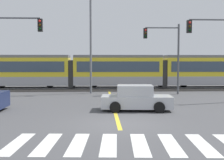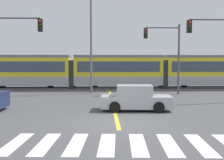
# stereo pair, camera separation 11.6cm
# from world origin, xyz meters

# --- Properties ---
(ground_plane) EXTENTS (200.00, 200.00, 0.00)m
(ground_plane) POSITION_xyz_m (0.00, 0.00, 0.00)
(ground_plane) COLOR #474749
(track_bed) EXTENTS (120.00, 4.00, 0.18)m
(track_bed) POSITION_xyz_m (0.00, 16.29, 0.09)
(track_bed) COLOR #56514C
(track_bed) RESTS_ON ground
(rail_near) EXTENTS (120.00, 0.08, 0.10)m
(rail_near) POSITION_xyz_m (0.00, 15.57, 0.23)
(rail_near) COLOR #939399
(rail_near) RESTS_ON track_bed
(rail_far) EXTENTS (120.00, 0.08, 0.10)m
(rail_far) POSITION_xyz_m (0.00, 17.01, 0.23)
(rail_far) COLOR #939399
(rail_far) RESTS_ON track_bed
(light_rail_tram) EXTENTS (28.00, 2.64, 3.43)m
(light_rail_tram) POSITION_xyz_m (0.93, 16.29, 2.05)
(light_rail_tram) COLOR #9E9EA3
(light_rail_tram) RESTS_ON track_bed
(crosswalk_stripe_0) EXTENTS (0.72, 2.83, 0.01)m
(crosswalk_stripe_0) POSITION_xyz_m (-3.84, -3.00, 0.00)
(crosswalk_stripe_0) COLOR silver
(crosswalk_stripe_0) RESTS_ON ground
(crosswalk_stripe_1) EXTENTS (0.72, 2.83, 0.01)m
(crosswalk_stripe_1) POSITION_xyz_m (-2.75, -3.07, 0.00)
(crosswalk_stripe_1) COLOR silver
(crosswalk_stripe_1) RESTS_ON ground
(crosswalk_stripe_2) EXTENTS (0.72, 2.83, 0.01)m
(crosswalk_stripe_2) POSITION_xyz_m (-1.65, -3.13, 0.00)
(crosswalk_stripe_2) COLOR silver
(crosswalk_stripe_2) RESTS_ON ground
(crosswalk_stripe_3) EXTENTS (0.72, 2.83, 0.01)m
(crosswalk_stripe_3) POSITION_xyz_m (-0.55, -3.20, 0.00)
(crosswalk_stripe_3) COLOR silver
(crosswalk_stripe_3) RESTS_ON ground
(crosswalk_stripe_4) EXTENTS (0.72, 2.83, 0.01)m
(crosswalk_stripe_4) POSITION_xyz_m (0.55, -3.26, 0.00)
(crosswalk_stripe_4) COLOR silver
(crosswalk_stripe_4) RESTS_ON ground
(crosswalk_stripe_5) EXTENTS (0.72, 2.83, 0.01)m
(crosswalk_stripe_5) POSITION_xyz_m (1.65, -3.33, 0.00)
(crosswalk_stripe_5) COLOR silver
(crosswalk_stripe_5) RESTS_ON ground
(crosswalk_stripe_6) EXTENTS (0.72, 2.83, 0.01)m
(crosswalk_stripe_6) POSITION_xyz_m (2.75, -3.39, 0.00)
(crosswalk_stripe_6) COLOR silver
(crosswalk_stripe_6) RESTS_ON ground
(lane_centre_line) EXTENTS (0.20, 15.52, 0.01)m
(lane_centre_line) POSITION_xyz_m (0.00, 6.53, 0.00)
(lane_centre_line) COLOR gold
(lane_centre_line) RESTS_ON ground
(sedan_crossing) EXTENTS (4.32, 2.15, 1.52)m
(sedan_crossing) POSITION_xyz_m (1.31, 3.75, 0.70)
(sedan_crossing) COLOR #B7BABF
(sedan_crossing) RESTS_ON ground
(traffic_light_far_right) EXTENTS (3.25, 0.38, 6.28)m
(traffic_light_far_right) POSITION_xyz_m (5.10, 11.97, 4.15)
(traffic_light_far_right) COLOR #515459
(traffic_light_far_right) RESTS_ON ground
(traffic_light_mid_left) EXTENTS (4.25, 0.38, 6.49)m
(traffic_light_mid_left) POSITION_xyz_m (-7.72, 7.24, 4.29)
(traffic_light_mid_left) COLOR #515459
(traffic_light_mid_left) RESTS_ON ground
(street_lamp_centre) EXTENTS (2.41, 0.28, 9.65)m
(street_lamp_centre) POSITION_xyz_m (-1.53, 13.00, 5.45)
(street_lamp_centre) COLOR slate
(street_lamp_centre) RESTS_ON ground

